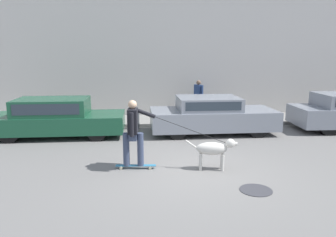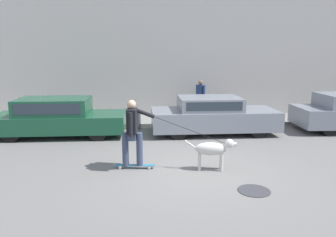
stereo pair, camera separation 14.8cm
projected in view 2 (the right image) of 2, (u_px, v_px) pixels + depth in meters
The scene contains 10 objects.
ground_plane at pixel (191, 171), 7.67m from camera, with size 36.00×36.00×0.00m, color slate.
back_wall at pixel (169, 48), 13.81m from camera, with size 32.00×0.30×5.89m.
sidewalk_curb at pixel (171, 120), 13.24m from camera, with size 30.00×1.97×0.13m.
parked_car_0 at pixel (58, 118), 10.88m from camera, with size 4.31×1.73×1.27m.
parked_car_1 at pixel (213, 116), 11.25m from camera, with size 4.27×1.84×1.26m.
dog at pixel (213, 149), 7.67m from camera, with size 1.21×0.42×0.76m.
skateboarder at pixel (133, 130), 7.66m from camera, with size 2.70×0.62×1.65m.
pedestrian_with_bag at pixel (201, 97), 13.60m from camera, with size 0.40×0.63×1.50m.
manhole_cover at pixel (254, 191), 6.55m from camera, with size 0.65×0.65×0.01m.
fire_hydrant at pixel (138, 119), 11.88m from camera, with size 0.18×0.18×0.72m.
Camera 2 is at (-1.07, -7.22, 2.69)m, focal length 35.00 mm.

